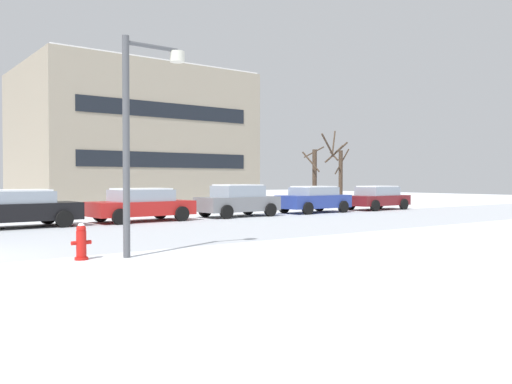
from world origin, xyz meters
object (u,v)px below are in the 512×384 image
(parked_car_gray, at_px, (238,200))
(parked_car_maroon, at_px, (377,198))
(parked_car_black, at_px, (16,208))
(parked_car_red, at_px, (141,204))
(fire_hydrant, at_px, (81,241))
(street_lamp, at_px, (138,122))
(parked_car_blue, at_px, (314,199))

(parked_car_gray, bearing_deg, parked_car_maroon, -0.33)
(parked_car_black, relative_size, parked_car_maroon, 1.07)
(parked_car_gray, xyz_separation_m, parked_car_maroon, (10.00, -0.06, -0.06))
(parked_car_red, relative_size, parked_car_gray, 1.08)
(fire_hydrant, distance_m, street_lamp, 2.99)
(parked_car_gray, bearing_deg, parked_car_blue, 0.52)
(street_lamp, bearing_deg, parked_car_gray, 45.40)
(fire_hydrant, bearing_deg, parked_car_blue, 30.82)
(parked_car_red, relative_size, parked_car_maroon, 1.05)
(fire_hydrant, relative_size, parked_car_blue, 0.20)
(fire_hydrant, xyz_separation_m, parked_car_maroon, (20.72, 9.27, 0.31))
(parked_car_red, bearing_deg, parked_car_black, -179.36)
(parked_car_black, height_order, parked_car_gray, parked_car_gray)
(parked_car_blue, bearing_deg, parked_car_gray, -179.48)
(street_lamp, height_order, parked_car_maroon, street_lamp)
(parked_car_black, distance_m, parked_car_blue, 15.00)
(street_lamp, distance_m, parked_car_blue, 17.56)
(street_lamp, relative_size, parked_car_maroon, 1.20)
(parked_car_red, xyz_separation_m, parked_car_blue, (10.00, 0.05, 0.01))
(parked_car_red, distance_m, parked_car_gray, 5.00)
(parked_car_red, xyz_separation_m, parked_car_gray, (5.00, 0.00, 0.05))
(fire_hydrant, bearing_deg, street_lamp, -12.80)
(parked_car_black, xyz_separation_m, parked_car_gray, (10.00, 0.06, 0.05))
(street_lamp, relative_size, parked_car_gray, 1.23)
(parked_car_gray, relative_size, parked_car_blue, 0.97)
(parked_car_red, height_order, parked_car_maroon, parked_car_red)
(fire_hydrant, height_order, parked_car_gray, parked_car_gray)
(parked_car_black, height_order, parked_car_blue, parked_car_blue)
(fire_hydrant, xyz_separation_m, parked_car_gray, (10.72, 9.33, 0.37))
(parked_car_maroon, bearing_deg, parked_car_gray, 179.67)
(parked_car_black, xyz_separation_m, parked_car_red, (5.00, 0.06, -0.00))
(parked_car_black, xyz_separation_m, parked_car_blue, (15.00, 0.10, 0.01))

